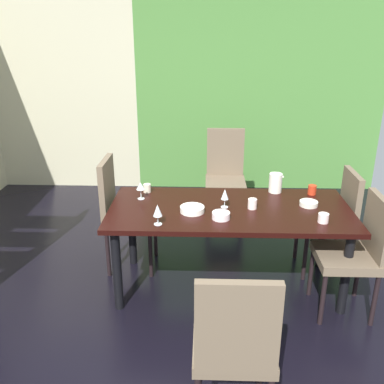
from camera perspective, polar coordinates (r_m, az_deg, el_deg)
ground_plane at (r=3.49m, az=-3.79°, el=-16.13°), size 5.22×5.92×0.02m
back_panel_interior at (r=6.03m, az=-17.10°, el=13.05°), size 2.01×0.10×2.68m
garden_window_panel at (r=5.76m, az=9.02°, el=13.36°), size 3.21×0.10×2.68m
dining_table at (r=3.51m, az=5.03°, el=-3.28°), size 1.95×0.90×0.73m
chair_right_far at (r=4.00m, az=18.43°, el=-3.01°), size 0.44×0.44×0.94m
chair_head_near at (r=2.39m, az=5.69°, el=-19.31°), size 0.44×0.44×1.00m
chair_left_far at (r=3.90m, az=-9.41°, el=-2.31°), size 0.45×0.44×1.04m
chair_right_near at (r=3.48m, az=21.16°, el=-7.06°), size 0.44×0.44×0.96m
chair_head_far at (r=4.83m, az=4.46°, el=2.66°), size 0.44×0.45×1.05m
wine_glass_right at (r=3.15m, az=-4.61°, el=-2.52°), size 0.07×0.07×0.16m
wine_glass_south at (r=3.44m, az=4.40°, el=-0.38°), size 0.06×0.06×0.16m
wine_glass_east at (r=3.63m, az=-6.87°, el=0.73°), size 0.07×0.07×0.15m
serving_bowl_left at (r=3.38m, az=0.04°, el=-2.32°), size 0.19×0.19×0.05m
serving_bowl_rear at (r=3.62m, az=15.29°, el=-1.49°), size 0.15×0.15×0.04m
serving_bowl_front at (r=3.27m, az=3.89°, el=-3.15°), size 0.14×0.14×0.05m
cup_near_window at (r=3.35m, az=17.11°, el=-3.34°), size 0.08×0.08×0.07m
cup_north at (r=3.87m, az=15.72°, el=0.29°), size 0.07×0.07×0.08m
cup_corner at (r=3.79m, az=-6.01°, el=0.51°), size 0.07×0.07×0.08m
cup_near_shelf at (r=3.47m, az=8.05°, el=-1.57°), size 0.07×0.07×0.08m
pitcher_west at (r=3.83m, az=11.08°, el=1.23°), size 0.13×0.11×0.17m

